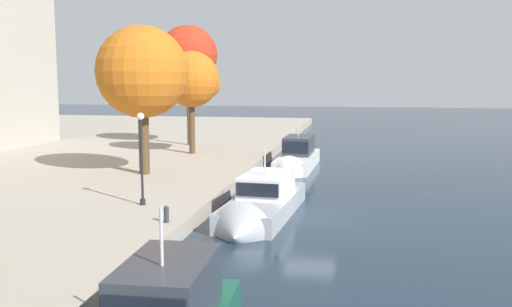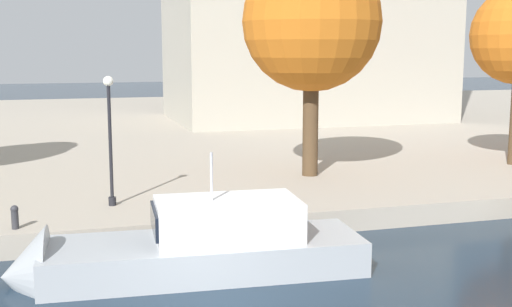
{
  "view_description": "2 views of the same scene",
  "coord_description": "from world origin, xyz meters",
  "px_view_note": "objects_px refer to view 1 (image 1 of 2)",
  "views": [
    {
      "loc": [
        -27.82,
        -2.39,
        7.0
      ],
      "look_at": [
        5.69,
        3.77,
        2.46
      ],
      "focal_mm": 40.36,
      "sensor_mm": 36.0,
      "label": 1
    },
    {
      "loc": [
        -3.23,
        -15.12,
        6.23
      ],
      "look_at": [
        2.29,
        3.64,
        3.12
      ],
      "focal_mm": 46.49,
      "sensor_mm": 36.0,
      "label": 2
    }
  ],
  "objects_px": {
    "mooring_bollard_0": "(166,213)",
    "tree_2": "(190,56)",
    "tree_3": "(140,71)",
    "tree_5": "(193,80)",
    "motor_yacht_1": "(261,208)",
    "motor_yacht_2": "(296,161)",
    "lamp_post": "(142,153)"
  },
  "relations": [
    {
      "from": "lamp_post",
      "to": "tree_5",
      "type": "height_order",
      "value": "tree_5"
    },
    {
      "from": "motor_yacht_2",
      "to": "mooring_bollard_0",
      "type": "relative_size",
      "value": 13.08
    },
    {
      "from": "tree_3",
      "to": "tree_5",
      "type": "height_order",
      "value": "tree_3"
    },
    {
      "from": "tree_2",
      "to": "tree_3",
      "type": "relative_size",
      "value": 1.15
    },
    {
      "from": "tree_2",
      "to": "tree_5",
      "type": "relative_size",
      "value": 1.31
    },
    {
      "from": "tree_3",
      "to": "tree_5",
      "type": "distance_m",
      "value": 10.56
    },
    {
      "from": "motor_yacht_2",
      "to": "lamp_post",
      "type": "bearing_deg",
      "value": -16.35
    },
    {
      "from": "motor_yacht_2",
      "to": "tree_2",
      "type": "distance_m",
      "value": 15.58
    },
    {
      "from": "lamp_post",
      "to": "tree_5",
      "type": "distance_m",
      "value": 19.66
    },
    {
      "from": "motor_yacht_2",
      "to": "tree_3",
      "type": "bearing_deg",
      "value": -44.35
    },
    {
      "from": "motor_yacht_1",
      "to": "lamp_post",
      "type": "xyz_separation_m",
      "value": [
        -1.43,
        5.62,
        2.79
      ]
    },
    {
      "from": "tree_2",
      "to": "tree_5",
      "type": "distance_m",
      "value": 6.57
    },
    {
      "from": "motor_yacht_2",
      "to": "mooring_bollard_0",
      "type": "distance_m",
      "value": 20.58
    },
    {
      "from": "motor_yacht_1",
      "to": "tree_2",
      "type": "height_order",
      "value": "tree_2"
    },
    {
      "from": "lamp_post",
      "to": "tree_2",
      "type": "xyz_separation_m",
      "value": [
        25.0,
        5.05,
        5.57
      ]
    },
    {
      "from": "mooring_bollard_0",
      "to": "lamp_post",
      "type": "distance_m",
      "value": 4.4
    },
    {
      "from": "motor_yacht_2",
      "to": "motor_yacht_1",
      "type": "bearing_deg",
      "value": 1.71
    },
    {
      "from": "tree_3",
      "to": "motor_yacht_1",
      "type": "bearing_deg",
      "value": -128.45
    },
    {
      "from": "motor_yacht_1",
      "to": "tree_3",
      "type": "distance_m",
      "value": 13.36
    },
    {
      "from": "mooring_bollard_0",
      "to": "tree_2",
      "type": "xyz_separation_m",
      "value": [
        28.08,
        7.34,
        7.73
      ]
    },
    {
      "from": "motor_yacht_2",
      "to": "tree_3",
      "type": "distance_m",
      "value": 14.19
    },
    {
      "from": "tree_3",
      "to": "motor_yacht_2",
      "type": "bearing_deg",
      "value": -46.12
    },
    {
      "from": "motor_yacht_1",
      "to": "tree_5",
      "type": "distance_m",
      "value": 20.66
    },
    {
      "from": "mooring_bollard_0",
      "to": "tree_2",
      "type": "relative_size",
      "value": 0.07
    },
    {
      "from": "tree_2",
      "to": "tree_5",
      "type": "xyz_separation_m",
      "value": [
        -5.89,
        -1.97,
        -2.13
      ]
    },
    {
      "from": "lamp_post",
      "to": "tree_5",
      "type": "xyz_separation_m",
      "value": [
        19.11,
        3.08,
        3.45
      ]
    },
    {
      "from": "motor_yacht_2",
      "to": "lamp_post",
      "type": "distance_m",
      "value": 18.32
    },
    {
      "from": "motor_yacht_1",
      "to": "mooring_bollard_0",
      "type": "height_order",
      "value": "motor_yacht_1"
    },
    {
      "from": "tree_3",
      "to": "tree_5",
      "type": "xyz_separation_m",
      "value": [
        10.54,
        -0.29,
        -0.61
      ]
    },
    {
      "from": "tree_5",
      "to": "motor_yacht_2",
      "type": "bearing_deg",
      "value": -102.2
    },
    {
      "from": "lamp_post",
      "to": "tree_3",
      "type": "xyz_separation_m",
      "value": [
        8.56,
        3.37,
        4.06
      ]
    },
    {
      "from": "tree_2",
      "to": "tree_5",
      "type": "height_order",
      "value": "tree_2"
    }
  ]
}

